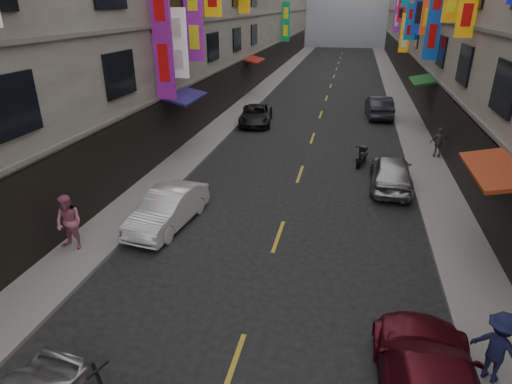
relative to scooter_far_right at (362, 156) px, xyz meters
The scene contains 12 objects.
sidewalk_left 18.25m from the scooter_far_right, 118.91° to the left, with size 2.00×90.00×0.12m, color slate.
sidewalk_right 16.29m from the scooter_far_right, 78.73° to the left, with size 2.00×90.00×0.12m, color slate.
street_awnings 4.81m from the scooter_far_right, behind, with size 13.99×35.20×0.41m.
lane_markings 13.28m from the scooter_far_right, 102.26° to the left, with size 0.12×80.20×0.01m.
scooter_far_right is the anchor object (origin of this frame).
car_left_mid 10.58m from the scooter_far_right, 130.14° to the right, with size 1.40×4.02×1.32m, color white.
car_left_far 9.38m from the scooter_far_right, 136.62° to the left, with size 2.00×4.33×1.20m, color black.
car_right_mid 3.00m from the scooter_far_right, 66.72° to the right, with size 1.70×4.21×1.44m, color #A5A5AA.
car_right_far 10.26m from the scooter_far_right, 83.38° to the left, with size 1.55×4.45×1.47m, color #2C2A33.
pedestrian_lfar 13.85m from the scooter_far_right, 131.19° to the right, with size 0.89×0.61×1.83m, color #C06582.
pedestrian_rnear 13.43m from the scooter_far_right, 78.91° to the right, with size 1.06×0.55×1.65m, color #141738.
pedestrian_rfar 4.13m from the scooter_far_right, 22.77° to the left, with size 0.90×0.51×1.53m, color #515153.
Camera 1 is at (2.03, 5.28, 7.35)m, focal length 30.00 mm.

